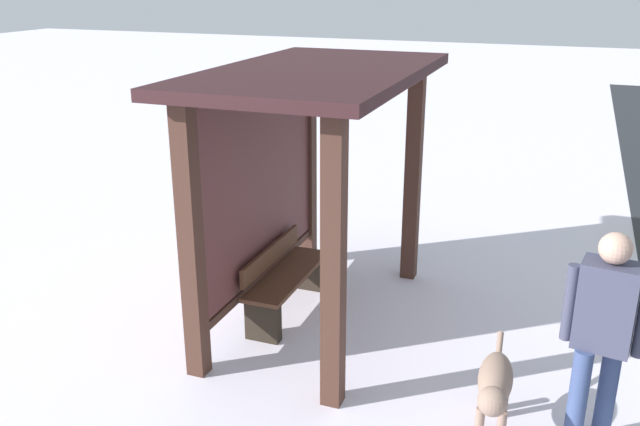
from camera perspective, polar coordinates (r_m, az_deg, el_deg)
The scene contains 5 objects.
ground_plane at distance 7.25m, azimuth -0.16°, elevation -8.74°, with size 60.00×60.00×0.00m, color white.
bus_shelter at distance 6.63m, azimuth -1.77°, elevation 6.31°, with size 3.24×1.83×2.60m.
bench_left_inside at distance 7.22m, azimuth -2.94°, elevation -5.75°, with size 1.43×0.41×0.74m.
person_walking at distance 5.40m, azimuth 22.67°, elevation -8.74°, with size 0.36×0.59×1.74m.
dog at distance 5.54m, azimuth 14.45°, elevation -13.78°, with size 1.02×0.30×0.64m.
Camera 1 is at (-5.97, -2.27, 3.44)m, focal length 38.15 mm.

